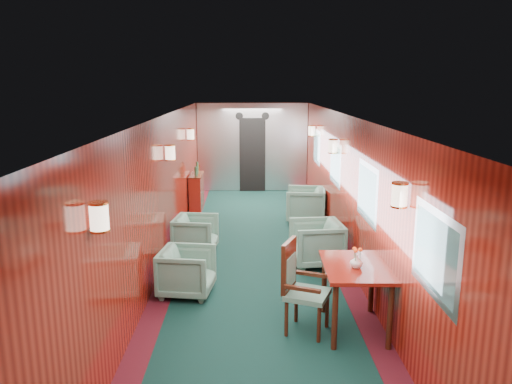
% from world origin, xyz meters
% --- Properties ---
extents(room, '(12.00, 12.10, 2.40)m').
position_xyz_m(room, '(0.00, 0.00, 1.63)').
color(room, black).
rests_on(room, ground).
extents(bulkhead, '(2.98, 0.17, 2.39)m').
position_xyz_m(bulkhead, '(0.00, 5.91, 1.18)').
color(bulkhead, silver).
rests_on(bulkhead, ground).
extents(windows_right, '(0.02, 8.60, 0.80)m').
position_xyz_m(windows_right, '(1.49, 0.25, 1.45)').
color(windows_right, '#AFB1B6').
rests_on(windows_right, ground).
extents(wall_sconces, '(2.97, 7.97, 0.25)m').
position_xyz_m(wall_sconces, '(0.00, 0.57, 1.79)').
color(wall_sconces, beige).
rests_on(wall_sconces, ground).
extents(dining_table, '(0.79, 1.11, 0.82)m').
position_xyz_m(dining_table, '(1.13, -2.09, 0.68)').
color(dining_table, maroon).
rests_on(dining_table, ground).
extents(side_chair, '(0.63, 0.65, 1.11)m').
position_xyz_m(side_chair, '(0.46, -2.09, 0.60)').
color(side_chair, '#214F45').
rests_on(side_chair, ground).
extents(credenza, '(0.29, 0.92, 1.10)m').
position_xyz_m(credenza, '(-1.34, 3.91, 0.42)').
color(credenza, maroon).
rests_on(credenza, ground).
extents(flower_vase, '(0.19, 0.19, 0.15)m').
position_xyz_m(flower_vase, '(1.11, -2.17, 0.89)').
color(flower_vase, beige).
rests_on(flower_vase, dining_table).
extents(armchair_left_near, '(0.82, 0.80, 0.66)m').
position_xyz_m(armchair_left_near, '(-0.99, -1.02, 0.33)').
color(armchair_left_near, '#214F45').
rests_on(armchair_left_near, ground).
extents(armchair_left_far, '(0.80, 0.78, 0.65)m').
position_xyz_m(armchair_left_far, '(-1.05, 0.76, 0.33)').
color(armchair_left_far, '#214F45').
rests_on(armchair_left_far, ground).
extents(armchair_right_near, '(0.88, 0.86, 0.73)m').
position_xyz_m(armchair_right_near, '(0.98, 0.11, 0.37)').
color(armchair_right_near, '#214F45').
rests_on(armchair_right_near, ground).
extents(armchair_right_far, '(0.92, 0.90, 0.74)m').
position_xyz_m(armchair_right_far, '(1.10, 2.72, 0.37)').
color(armchair_right_far, '#214F45').
rests_on(armchair_right_far, ground).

